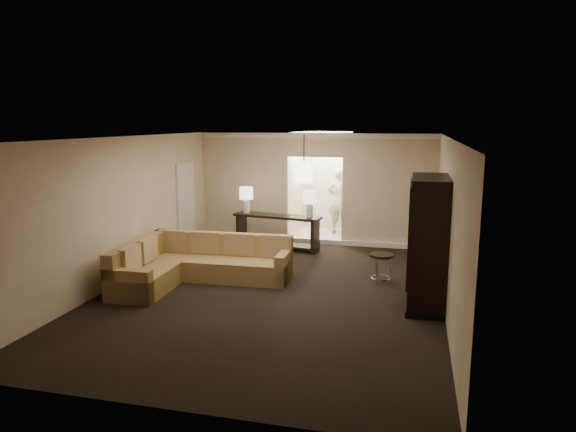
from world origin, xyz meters
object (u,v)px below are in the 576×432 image
(console_table, at_px, (277,229))
(armoire, at_px, (427,244))
(sectional_sofa, at_px, (195,264))
(coffee_table, at_px, (211,262))
(drink_table, at_px, (381,262))
(person, at_px, (339,197))

(console_table, relative_size, armoire, 1.02)
(sectional_sofa, height_order, coffee_table, sectional_sofa)
(sectional_sofa, xyz_separation_m, drink_table, (3.52, 0.77, 0.07))
(coffee_table, relative_size, drink_table, 1.92)
(console_table, xyz_separation_m, person, (1.21, 2.12, 0.52))
(coffee_table, distance_m, console_table, 2.37)
(sectional_sofa, relative_size, drink_table, 5.09)
(drink_table, bearing_deg, armoire, -50.75)
(sectional_sofa, bearing_deg, drink_table, 10.16)
(armoire, bearing_deg, drink_table, 129.25)
(person, bearing_deg, coffee_table, 72.21)
(coffee_table, height_order, person, person)
(sectional_sofa, bearing_deg, coffee_table, 85.04)
(console_table, height_order, drink_table, console_table)
(coffee_table, height_order, drink_table, drink_table)
(person, bearing_deg, sectional_sofa, 75.14)
(drink_table, bearing_deg, coffee_table, -179.35)
(armoire, height_order, drink_table, armoire)
(armoire, bearing_deg, coffee_table, 167.57)
(sectional_sofa, bearing_deg, armoire, -5.01)
(console_table, distance_m, armoire, 4.70)
(drink_table, xyz_separation_m, person, (-1.44, 4.28, 0.61))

